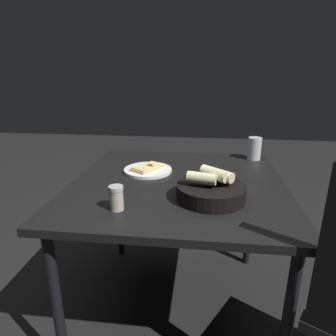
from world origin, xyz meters
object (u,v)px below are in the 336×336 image
(pizza_plate, at_px, (148,170))
(beer_glass, at_px, (254,150))
(bread_basket, at_px, (211,190))
(dining_table, at_px, (178,194))
(pepper_shaker, at_px, (117,199))

(pizza_plate, distance_m, beer_glass, 0.61)
(bread_basket, height_order, beer_glass, same)
(beer_glass, bearing_deg, dining_table, 44.61)
(beer_glass, distance_m, pepper_shaker, 0.90)
(beer_glass, bearing_deg, bread_basket, 66.11)
(beer_glass, bearing_deg, pizza_plate, 26.82)
(dining_table, height_order, bread_basket, bread_basket)
(dining_table, bearing_deg, pepper_shaker, 58.13)
(bread_basket, xyz_separation_m, pepper_shaker, (0.33, 0.13, 0.00))
(dining_table, relative_size, bread_basket, 3.61)
(dining_table, height_order, beer_glass, beer_glass)
(bread_basket, bearing_deg, pepper_shaker, 21.45)
(beer_glass, relative_size, pepper_shaker, 1.37)
(bread_basket, relative_size, pepper_shaker, 2.95)
(dining_table, bearing_deg, beer_glass, -135.39)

